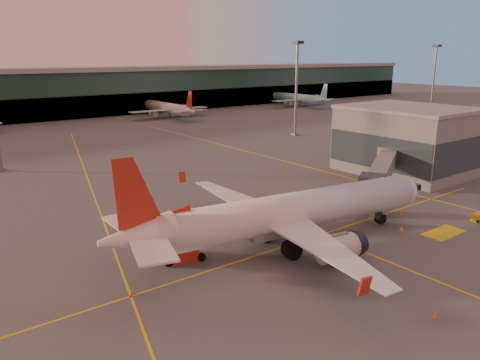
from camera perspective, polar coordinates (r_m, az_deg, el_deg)
ground at (r=53.69m, az=10.07°, el=-9.35°), size 600.00×600.00×0.00m
taxi_markings at (r=85.38m, az=-15.97°, el=-0.46°), size 100.12×173.00×0.01m
terminal at (r=178.75m, az=-25.72°, el=9.33°), size 400.00×20.00×17.60m
gate_building at (r=94.65m, az=19.69°, el=4.62°), size 18.40×22.40×12.60m
mast_east_near at (r=131.87m, az=6.91°, el=11.83°), size 2.40×2.40×25.60m
mast_east_far at (r=193.68m, az=22.58°, el=11.80°), size 2.40×2.40×25.60m
main_airplane at (r=54.41m, az=5.61°, el=-4.16°), size 42.03×38.07×12.71m
jet_bridge at (r=77.92m, az=17.06°, el=1.28°), size 23.59×15.33×6.16m
catering_truck at (r=51.90m, az=-7.35°, el=-6.98°), size 6.38×4.06×4.59m
gpu_cart at (r=71.63m, az=27.03°, el=-4.08°), size 1.96×1.29×1.09m
pushback_tug at (r=84.21m, az=17.54°, el=-0.25°), size 4.22×3.17×1.94m
cone_nose at (r=70.64m, az=18.91°, el=-3.68°), size 0.46×0.46×0.59m
cone_tail at (r=46.56m, az=-13.12°, el=-13.11°), size 0.48×0.48×0.62m
cone_wing_right at (r=45.18m, az=22.71°, el=-14.91°), size 0.44×0.44×0.57m
cone_wing_left at (r=69.16m, az=-5.55°, el=-3.35°), size 0.39×0.39×0.49m
cone_fwd at (r=63.98m, az=19.09°, el=-5.61°), size 0.50×0.50×0.64m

